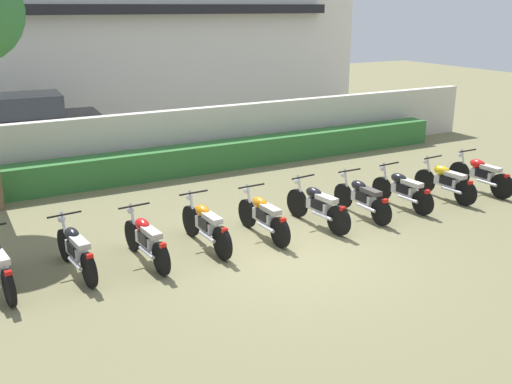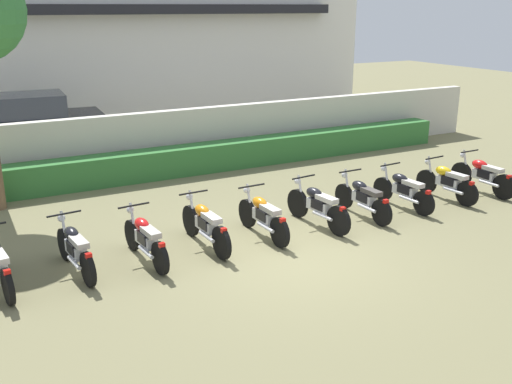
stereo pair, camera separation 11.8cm
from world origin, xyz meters
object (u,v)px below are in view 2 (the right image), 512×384
Objects in this scene: motorcycle_in_row_10 at (483,175)px; motorcycle_in_row_9 at (447,182)px; motorcycle_in_row_5 at (263,216)px; motorcycle_in_row_8 at (403,189)px; motorcycle_in_row_2 at (75,248)px; motorcycle_in_row_6 at (318,205)px; motorcycle_in_row_3 at (145,238)px; motorcycle_in_row_4 at (205,224)px; motorcycle_in_row_7 at (363,198)px; parked_car at (25,126)px.

motorcycle_in_row_9 is at bearing 87.55° from motorcycle_in_row_10.
motorcycle_in_row_5 is 1.02× the size of motorcycle_in_row_8.
motorcycle_in_row_6 is (4.93, -0.09, 0.01)m from motorcycle_in_row_2.
motorcycle_in_row_4 reaches higher than motorcycle_in_row_3.
motorcycle_in_row_6 is 1.09× the size of motorcycle_in_row_9.
motorcycle_in_row_10 is (9.81, -0.07, 0.01)m from motorcycle_in_row_2.
motorcycle_in_row_5 is at bearing -93.52° from motorcycle_in_row_3.
motorcycle_in_row_7 is 2.51m from motorcycle_in_row_9.
motorcycle_in_row_2 is 0.96× the size of motorcycle_in_row_6.
motorcycle_in_row_10 is (4.88, 0.02, -0.00)m from motorcycle_in_row_6.
motorcycle_in_row_4 reaches higher than motorcycle_in_row_8.
motorcycle_in_row_5 is 2.48m from motorcycle_in_row_7.
motorcycle_in_row_10 reaches higher than motorcycle_in_row_3.
motorcycle_in_row_6 is at bearing -60.54° from parked_car.
motorcycle_in_row_9 is at bearing -95.10° from motorcycle_in_row_8.
motorcycle_in_row_2 is 8.63m from motorcycle_in_row_9.
motorcycle_in_row_8 is at bearing 84.64° from motorcycle_in_row_9.
motorcycle_in_row_4 is at bearing 88.03° from motorcycle_in_row_7.
motorcycle_in_row_4 is (1.22, 0.12, 0.01)m from motorcycle_in_row_3.
motorcycle_in_row_6 is (3.73, 0.04, 0.01)m from motorcycle_in_row_3.
motorcycle_in_row_7 is 1.04× the size of motorcycle_in_row_9.
motorcycle_in_row_10 is (1.18, -0.02, 0.01)m from motorcycle_in_row_9.
parked_car is 10.27m from motorcycle_in_row_6.
motorcycle_in_row_3 is at bearing 86.46° from motorcycle_in_row_8.
motorcycle_in_row_10 is at bearing -92.87° from motorcycle_in_row_4.
parked_car is 10.83m from motorcycle_in_row_7.
motorcycle_in_row_4 is at bearing 84.96° from motorcycle_in_row_9.
motorcycle_in_row_7 is 0.97× the size of motorcycle_in_row_10.
motorcycle_in_row_3 is 1.22m from motorcycle_in_row_4.
motorcycle_in_row_5 is 0.97× the size of motorcycle_in_row_10.
motorcycle_in_row_5 is at bearing -97.20° from motorcycle_in_row_2.
motorcycle_in_row_8 is 0.95× the size of motorcycle_in_row_10.
motorcycle_in_row_2 is 6.12m from motorcycle_in_row_7.
motorcycle_in_row_2 is 1.01× the size of motorcycle_in_row_5.
motorcycle_in_row_6 reaches higher than motorcycle_in_row_3.
motorcycle_in_row_7 is (5.68, -9.21, -0.50)m from parked_car.
motorcycle_in_row_5 is (3.64, -0.08, 0.00)m from motorcycle_in_row_2.
motorcycle_in_row_3 is (0.77, -9.26, -0.49)m from parked_car.
motorcycle_in_row_5 is 0.95× the size of motorcycle_in_row_6.
motorcycle_in_row_9 is at bearing -94.12° from motorcycle_in_row_3.
motorcycle_in_row_6 is at bearing -94.24° from motorcycle_in_row_4.
motorcycle_in_row_3 is 3.73m from motorcycle_in_row_6.
motorcycle_in_row_3 is 8.61m from motorcycle_in_row_10.
motorcycle_in_row_3 and motorcycle_in_row_9 have the same top height.
motorcycle_in_row_6 is 1.18m from motorcycle_in_row_7.
motorcycle_in_row_3 reaches higher than motorcycle_in_row_7.
motorcycle_in_row_3 is 1.00× the size of motorcycle_in_row_7.
parked_car is 9.37m from motorcycle_in_row_4.
motorcycle_in_row_6 is (1.29, -0.01, 0.01)m from motorcycle_in_row_5.
motorcycle_in_row_3 is at bearing 85.92° from motorcycle_in_row_9.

